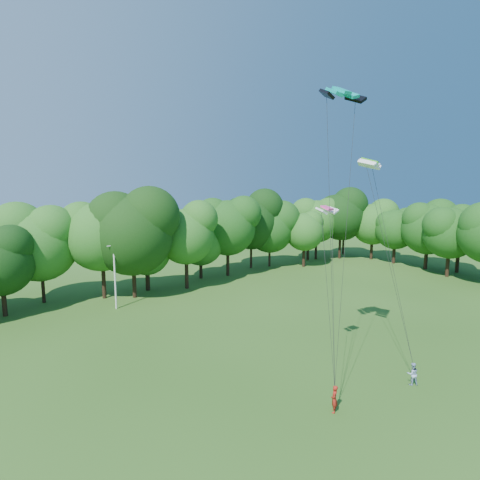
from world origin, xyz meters
TOP-DOWN VIEW (x-y plane):
  - ground at (0.00, 0.00)m, footprint 160.00×160.00m
  - utility_pole at (-2.52, 31.48)m, footprint 1.44×0.18m
  - kite_flyer_left at (0.60, 4.71)m, footprint 0.71×0.67m
  - kite_flyer_right at (7.21, 3.41)m, footprint 0.95×0.90m
  - kite_teal at (3.68, 7.29)m, footprint 3.11×1.83m
  - kite_green at (7.28, 7.40)m, footprint 2.84×2.06m
  - kite_pink at (3.37, 7.89)m, footprint 1.58×0.81m
  - tree_back_center at (0.80, 34.35)m, footprint 10.47×10.47m
  - tree_back_east at (35.47, 37.59)m, footprint 7.20×7.20m
  - tree_flank_east at (45.84, 16.05)m, footprint 6.89×6.89m

SIDE VIEW (x-z plane):
  - ground at x=0.00m, z-range 0.00..0.00m
  - kite_flyer_right at x=7.21m, z-range 0.00..1.54m
  - kite_flyer_left at x=0.60m, z-range 0.00..1.62m
  - utility_pole at x=-2.52m, z-range 0.13..7.30m
  - tree_flank_east at x=45.84m, z-range 1.24..11.27m
  - tree_back_east at x=35.47m, z-range 1.30..11.77m
  - tree_back_center at x=0.80m, z-range 1.90..17.13m
  - kite_pink at x=3.37m, z-range 11.60..11.92m
  - kite_green at x=7.28m, z-range 14.71..15.19m
  - kite_teal at x=3.68m, z-range 18.72..19.44m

